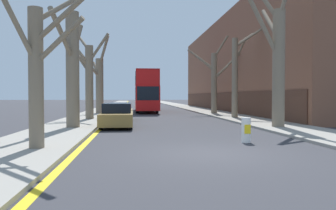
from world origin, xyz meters
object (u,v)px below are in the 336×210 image
(street_tree_left_1, at_px, (72,67))
(street_tree_left_2, at_px, (88,76))
(street_tree_left_0, at_px, (39,69))
(double_decker_bus, at_px, (146,90))
(parked_car_0, at_px, (117,116))
(street_tree_left_3, at_px, (99,82))
(parked_car_1, at_px, (121,112))
(traffic_bollard, at_px, (246,130))
(street_tree_right_2, at_px, (214,79))
(street_tree_right_0, at_px, (277,58))
(street_tree_right_1, at_px, (237,73))

(street_tree_left_1, distance_m, street_tree_left_2, 6.67)
(street_tree_left_0, bearing_deg, double_decker_bus, 80.62)
(street_tree_left_0, distance_m, parked_car_0, 8.62)
(street_tree_left_1, height_order, street_tree_left_3, street_tree_left_3)
(parked_car_1, height_order, traffic_bollard, parked_car_1)
(street_tree_left_1, relative_size, double_decker_bus, 0.54)
(street_tree_right_2, distance_m, double_decker_bus, 8.99)
(street_tree_right_0, xyz_separation_m, street_tree_right_1, (0.28, 7.92, -0.29))
(street_tree_right_0, xyz_separation_m, parked_car_1, (-8.83, 7.00, -3.26))
(street_tree_right_0, xyz_separation_m, traffic_bollard, (-3.53, -5.12, -3.41))
(street_tree_right_1, bearing_deg, parked_car_1, -174.21)
(street_tree_left_2, xyz_separation_m, parked_car_0, (2.39, -5.72, -2.60))
(street_tree_right_0, bearing_deg, street_tree_right_1, 88.00)
(double_decker_bus, bearing_deg, street_tree_left_2, -110.06)
(street_tree_left_2, distance_m, traffic_bollard, 14.92)
(double_decker_bus, relative_size, parked_car_1, 3.00)
(street_tree_left_1, distance_m, street_tree_right_0, 11.20)
(street_tree_right_0, height_order, parked_car_0, street_tree_right_0)
(street_tree_left_0, bearing_deg, street_tree_left_3, 90.95)
(parked_car_1, distance_m, traffic_bollard, 13.23)
(street_tree_left_0, height_order, street_tree_left_1, street_tree_left_1)
(street_tree_left_0, xyz_separation_m, street_tree_left_2, (-0.31, 13.84, 0.58))
(parked_car_1, bearing_deg, street_tree_left_1, -110.35)
(street_tree_left_3, height_order, parked_car_1, street_tree_left_3)
(street_tree_left_2, bearing_deg, parked_car_1, -8.73)
(street_tree_right_2, bearing_deg, street_tree_right_0, -90.08)
(street_tree_left_0, bearing_deg, parked_car_1, 81.25)
(street_tree_left_1, height_order, parked_car_0, street_tree_left_1)
(street_tree_right_1, xyz_separation_m, double_decker_bus, (-6.74, 12.44, -1.06))
(street_tree_left_0, xyz_separation_m, parked_car_1, (2.07, 13.47, -2.05))
(street_tree_right_2, bearing_deg, double_decker_bus, 136.54)
(street_tree_left_1, distance_m, parked_car_1, 7.26)
(street_tree_left_0, bearing_deg, street_tree_right_1, 52.17)
(street_tree_left_1, bearing_deg, street_tree_right_2, 50.40)
(street_tree_left_3, bearing_deg, street_tree_right_2, -6.09)
(street_tree_left_2, height_order, parked_car_1, street_tree_left_2)
(double_decker_bus, bearing_deg, street_tree_right_2, -43.46)
(double_decker_bus, bearing_deg, street_tree_left_3, -134.13)
(street_tree_left_2, distance_m, double_decker_bus, 13.86)
(street_tree_right_0, bearing_deg, double_decker_bus, 107.62)
(traffic_bollard, bearing_deg, street_tree_right_2, 79.60)
(parked_car_0, height_order, traffic_bollard, parked_car_0)
(street_tree_left_1, distance_m, traffic_bollard, 10.02)
(traffic_bollard, bearing_deg, parked_car_0, 128.07)
(street_tree_left_1, xyz_separation_m, street_tree_left_2, (-0.05, 6.67, -0.10))
(street_tree_left_0, relative_size, parked_car_1, 1.37)
(parked_car_0, xyz_separation_m, traffic_bollard, (5.30, -6.77, -0.17))
(street_tree_right_0, bearing_deg, parked_car_0, 169.41)
(street_tree_left_2, distance_m, street_tree_right_1, 11.51)
(street_tree_left_2, height_order, double_decker_bus, street_tree_left_2)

